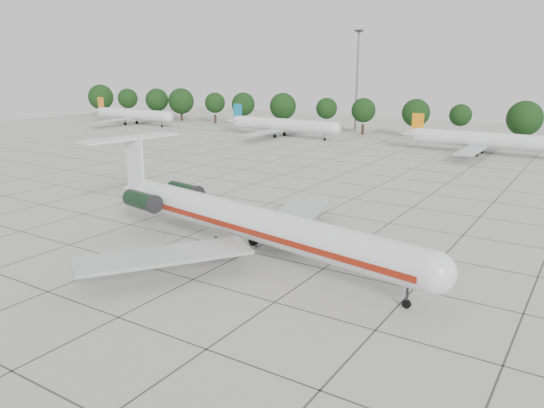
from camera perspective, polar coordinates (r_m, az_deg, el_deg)
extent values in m
plane|color=#B0B0A8|center=(50.59, -2.53, -5.13)|extent=(260.00, 260.00, 0.00)
cube|color=#383838|center=(62.83, 5.35, -1.15)|extent=(170.00, 170.00, 0.02)
cylinder|color=silver|center=(47.78, -1.63, -2.15)|extent=(34.09, 8.81, 3.12)
sphere|color=silver|center=(38.63, 17.03, -7.06)|extent=(3.12, 3.12, 3.12)
cone|color=silver|center=(62.37, -14.58, 1.45)|extent=(5.19, 3.87, 3.12)
cube|color=maroon|center=(48.95, -0.35, -2.01)|extent=(32.65, 5.63, 0.52)
cube|color=maroon|center=(46.78, -2.97, -2.85)|extent=(32.65, 5.63, 0.52)
cube|color=#B7BABC|center=(55.75, 2.70, -1.02)|extent=(7.94, 14.84, 0.28)
cube|color=#B7BABC|center=(44.61, -11.48, -5.45)|extent=(11.65, 14.14, 0.28)
cube|color=black|center=(58.98, -9.83, 1.23)|extent=(2.26, 1.56, 0.24)
cylinder|color=black|center=(59.38, -9.33, 1.35)|extent=(4.78, 2.54, 1.80)
cube|color=black|center=(56.56, -13.22, 0.46)|extent=(2.26, 1.56, 0.24)
cylinder|color=black|center=(56.20, -13.78, 0.34)|extent=(4.78, 2.54, 1.80)
cube|color=silver|center=(61.32, -14.54, 4.39)|extent=(3.03, 0.77, 5.68)
cube|color=silver|center=(61.46, -15.05, 6.88)|extent=(4.71, 11.67, 0.21)
cylinder|color=black|center=(40.32, 14.32, -9.64)|extent=(0.22, 0.22, 1.80)
cylinder|color=black|center=(40.55, 14.27, -10.37)|extent=(0.70, 0.37, 0.66)
cylinder|color=black|center=(51.98, -1.99, -3.13)|extent=(0.26, 0.26, 1.70)
cylinder|color=black|center=(52.22, -1.98, -3.92)|extent=(1.03, 0.72, 0.95)
cylinder|color=black|center=(48.77, -6.04, -4.44)|extent=(0.26, 0.26, 1.70)
cylinder|color=black|center=(49.03, -6.01, -5.28)|extent=(1.03, 0.72, 0.95)
cylinder|color=silver|center=(159.71, -14.73, 9.31)|extent=(27.20, 3.00, 3.00)
cube|color=#B7BABC|center=(160.55, -14.95, 8.90)|extent=(3.50, 27.20, 0.25)
cube|color=orange|center=(169.58, -17.94, 10.27)|extent=(2.40, 0.25, 3.60)
cylinder|color=black|center=(162.18, -14.34, 8.49)|extent=(0.80, 0.45, 0.80)
cylinder|color=black|center=(159.22, -15.50, 8.30)|extent=(0.80, 0.45, 0.80)
cylinder|color=silver|center=(128.33, 1.21, 8.53)|extent=(27.20, 3.00, 3.00)
cube|color=#B7BABC|center=(128.99, 0.83, 8.02)|extent=(3.50, 27.20, 0.25)
cube|color=#0B779A|center=(135.53, -3.71, 9.95)|extent=(2.40, 0.25, 3.60)
cylinder|color=black|center=(131.03, 1.34, 7.51)|extent=(0.80, 0.45, 0.80)
cylinder|color=black|center=(127.32, 0.30, 7.30)|extent=(0.80, 0.45, 0.80)
cylinder|color=silver|center=(110.64, 22.00, 6.42)|extent=(27.20, 3.00, 3.00)
cube|color=#B7BABC|center=(110.99, 21.43, 5.87)|extent=(3.50, 27.20, 0.25)
cube|color=orange|center=(113.56, 15.42, 8.48)|extent=(2.40, 0.25, 3.60)
cylinder|color=black|center=(113.33, 21.59, 5.30)|extent=(0.80, 0.45, 0.80)
cylinder|color=black|center=(109.06, 21.12, 5.00)|extent=(0.80, 0.45, 0.80)
cylinder|color=#332114|center=(194.27, -17.83, 9.49)|extent=(0.70, 0.70, 2.50)
sphere|color=black|center=(193.93, -17.94, 10.89)|extent=(8.44, 8.44, 8.44)
cylinder|color=#332114|center=(184.36, -15.16, 9.43)|extent=(0.70, 0.70, 2.50)
sphere|color=black|center=(184.00, -15.26, 10.90)|extent=(6.44, 6.44, 6.44)
cylinder|color=#332114|center=(174.88, -12.19, 9.34)|extent=(0.70, 0.70, 2.50)
sphere|color=black|center=(174.51, -12.28, 10.89)|extent=(7.14, 7.14, 7.14)
cylinder|color=#332114|center=(167.90, -9.68, 9.24)|extent=(0.70, 0.70, 2.50)
sphere|color=black|center=(167.51, -9.75, 10.85)|extent=(7.79, 7.79, 7.79)
cylinder|color=#332114|center=(159.38, -6.11, 9.07)|extent=(0.70, 0.70, 2.50)
sphere|color=black|center=(158.97, -6.16, 10.77)|extent=(5.94, 5.94, 5.94)
cylinder|color=#332114|center=(153.25, -3.09, 8.90)|extent=(0.70, 0.70, 2.50)
sphere|color=black|center=(152.83, -3.12, 10.67)|extent=(6.57, 6.57, 6.57)
cylinder|color=#332114|center=(145.99, 1.17, 8.62)|extent=(0.70, 0.70, 2.50)
sphere|color=black|center=(145.55, 1.18, 10.47)|extent=(7.15, 7.15, 7.15)
cylinder|color=#332114|center=(139.61, 5.84, 8.25)|extent=(0.70, 0.70, 2.50)
sphere|color=black|center=(139.14, 5.89, 10.19)|extent=(5.43, 5.43, 5.43)
cylinder|color=#332114|center=(135.35, 9.72, 7.91)|extent=(0.70, 0.70, 2.50)
sphere|color=black|center=(134.87, 9.81, 9.91)|extent=(5.99, 5.99, 5.99)
cylinder|color=#332114|center=(130.82, 15.08, 7.37)|extent=(0.70, 0.70, 2.50)
sphere|color=black|center=(130.32, 15.22, 9.44)|extent=(6.50, 6.50, 6.50)
cylinder|color=#332114|center=(128.14, 19.44, 6.89)|extent=(0.70, 0.70, 2.50)
sphere|color=black|center=(127.63, 19.62, 9.00)|extent=(4.93, 4.93, 4.93)
cylinder|color=#332114|center=(125.81, 25.29, 6.17)|extent=(0.70, 0.70, 2.50)
sphere|color=black|center=(125.30, 25.53, 8.32)|extent=(7.40, 7.40, 7.40)
cylinder|color=slate|center=(142.93, 9.12, 12.82)|extent=(0.56, 0.56, 25.00)
cube|color=black|center=(143.06, 9.34, 17.91)|extent=(1.60, 1.60, 0.50)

